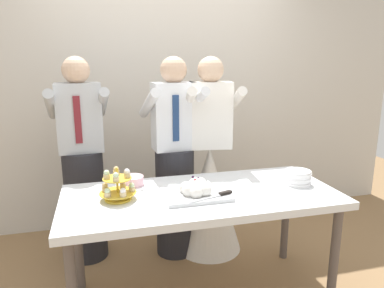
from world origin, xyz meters
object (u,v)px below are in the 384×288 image
person_bride (209,185)px  main_cake_tray (197,190)px  dessert_table (201,204)px  plate_stack (298,177)px  person_guest (83,172)px  cupcake_stand (118,187)px  round_cake (133,182)px  person_groom (175,169)px

person_bride → main_cake_tray: bearing=-114.0°
dessert_table → person_bride: bearing=68.0°
main_cake_tray → person_bride: person_bride is taller
plate_stack → person_guest: size_ratio=0.11×
cupcake_stand → plate_stack: cupcake_stand is taller
dessert_table → person_bride: person_bride is taller
main_cake_tray → plate_stack: bearing=3.3°
cupcake_stand → round_cake: size_ratio=0.96×
round_cake → person_bride: size_ratio=0.14×
cupcake_stand → person_guest: bearing=107.7°
plate_stack → person_guest: (-1.48, 0.77, -0.08)m
cupcake_stand → dessert_table: bearing=-2.8°
main_cake_tray → person_bride: size_ratio=0.26×
cupcake_stand → plate_stack: 1.24m
plate_stack → person_bride: 0.82m
plate_stack → cupcake_stand: bearing=178.5°
cupcake_stand → person_bride: bearing=37.5°
plate_stack → round_cake: 1.16m
person_groom → plate_stack: bearing=-41.2°
main_cake_tray → person_groom: bearing=89.6°
person_guest → person_groom: bearing=-8.9°
person_groom → person_guest: same height
main_cake_tray → person_guest: size_ratio=0.26×
person_bride → dessert_table: bearing=-112.0°
main_cake_tray → person_guest: bearing=131.7°
dessert_table → round_cake: 0.50m
person_bride → person_guest: same height
cupcake_stand → plate_stack: size_ratio=1.24×
dessert_table → main_cake_tray: size_ratio=4.18×
main_cake_tray → dessert_table: bearing=46.1°
person_bride → person_guest: 1.05m
cupcake_stand → person_guest: person_guest is taller
plate_stack → round_cake: size_ratio=0.77×
cupcake_stand → main_cake_tray: size_ratio=0.53×
person_bride → person_groom: bearing=177.3°
dessert_table → person_groom: bearing=93.7°
main_cake_tray → person_guest: (-0.73, 0.81, -0.07)m
round_cake → person_guest: bearing=123.9°
dessert_table → round_cake: (-0.43, 0.25, 0.11)m
cupcake_stand → round_cake: bearing=63.0°
dessert_table → person_guest: person_guest is taller
main_cake_tray → person_guest: person_guest is taller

